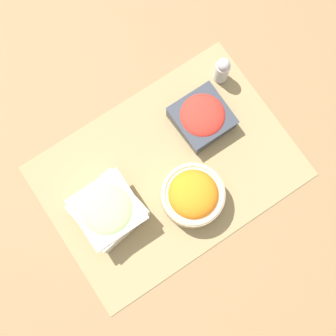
{
  "coord_description": "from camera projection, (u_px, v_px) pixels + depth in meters",
  "views": [
    {
      "loc": [
        -0.11,
        -0.17,
        1.01
      ],
      "look_at": [
        0.0,
        0.0,
        0.03
      ],
      "focal_mm": 50.0,
      "sensor_mm": 36.0,
      "label": 1
    }
  ],
  "objects": [
    {
      "name": "ground_plane",
      "position": [
        168.0,
        171.0,
        1.03
      ],
      "size": [
        3.0,
        3.0,
        0.0
      ],
      "primitive_type": "plane",
      "color": "olive"
    },
    {
      "name": "pepper_shaker",
      "position": [
        222.0,
        70.0,
        1.03
      ],
      "size": [
        0.03,
        0.03,
        0.08
      ],
      "color": "silver",
      "rests_on": "placemat"
    },
    {
      "name": "placemat",
      "position": [
        168.0,
        171.0,
        1.03
      ],
      "size": [
        0.54,
        0.38,
        0.0
      ],
      "color": "#937F56",
      "rests_on": "ground_plane"
    },
    {
      "name": "carrot_bowl",
      "position": [
        193.0,
        195.0,
        0.98
      ],
      "size": [
        0.13,
        0.13,
        0.08
      ],
      "color": "beige",
      "rests_on": "placemat"
    },
    {
      "name": "cucumber_bowl",
      "position": [
        108.0,
        211.0,
        0.97
      ],
      "size": [
        0.14,
        0.14,
        0.08
      ],
      "color": "silver",
      "rests_on": "placemat"
    },
    {
      "name": "tomato_bowl",
      "position": [
        202.0,
        117.0,
        1.02
      ],
      "size": [
        0.12,
        0.12,
        0.06
      ],
      "color": "#333842",
      "rests_on": "placemat"
    }
  ]
}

